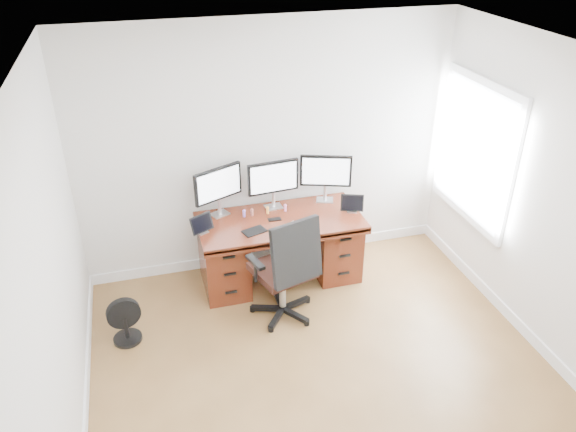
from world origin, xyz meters
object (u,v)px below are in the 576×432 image
object	(u,v)px
office_chair	(286,285)
monitor_center	(273,179)
keyboard	(286,229)
floor_fan	(125,321)
desk	(280,246)

from	to	relation	value
office_chair	monitor_center	size ratio (longest dim) A/B	2.09
keyboard	office_chair	bearing A→B (deg)	-130.37
monitor_center	keyboard	world-z (taller)	monitor_center
floor_fan	keyboard	bearing A→B (deg)	3.11
office_chair	monitor_center	bearing A→B (deg)	65.42
floor_fan	monitor_center	size ratio (longest dim) A/B	0.83
desk	office_chair	xyz separation A→B (m)	(-0.12, -0.65, -0.02)
floor_fan	keyboard	xyz separation A→B (m)	(1.65, 0.34, 0.54)
keyboard	monitor_center	bearing A→B (deg)	66.66
keyboard	desk	bearing A→B (deg)	67.17
desk	keyboard	size ratio (longest dim) A/B	5.45
floor_fan	monitor_center	world-z (taller)	monitor_center
desk	office_chair	size ratio (longest dim) A/B	1.48
monitor_center	desk	bearing A→B (deg)	-95.23
office_chair	keyboard	size ratio (longest dim) A/B	3.69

